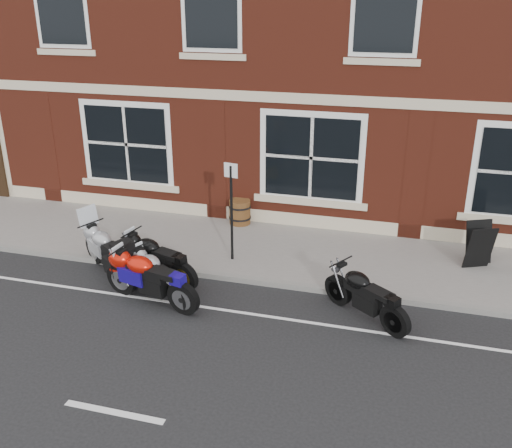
# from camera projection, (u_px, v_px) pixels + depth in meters

# --- Properties ---
(ground) EXTENTS (80.00, 80.00, 0.00)m
(ground) POSITION_uv_depth(u_px,v_px,m) (190.00, 311.00, 11.08)
(ground) COLOR black
(ground) RESTS_ON ground
(sidewalk) EXTENTS (30.00, 3.00, 0.12)m
(sidewalk) POSITION_uv_depth(u_px,v_px,m) (236.00, 246.00, 13.74)
(sidewalk) COLOR slate
(sidewalk) RESTS_ON ground
(kerb) EXTENTS (30.00, 0.16, 0.12)m
(kerb) POSITION_uv_depth(u_px,v_px,m) (214.00, 275.00, 12.33)
(kerb) COLOR slate
(kerb) RESTS_ON ground
(moto_touring_silver) EXTENTS (1.85, 1.33, 1.41)m
(moto_touring_silver) POSITION_uv_depth(u_px,v_px,m) (109.00, 249.00, 12.35)
(moto_touring_silver) COLOR black
(moto_touring_silver) RESTS_ON ground
(moto_sport_red) EXTENTS (2.20, 0.70, 1.01)m
(moto_sport_red) POSITION_uv_depth(u_px,v_px,m) (150.00, 276.00, 11.17)
(moto_sport_red) COLOR black
(moto_sport_red) RESTS_ON ground
(moto_sport_black) EXTENTS (2.05, 0.81, 0.95)m
(moto_sport_black) POSITION_uv_depth(u_px,v_px,m) (157.00, 257.00, 12.06)
(moto_sport_black) COLOR black
(moto_sport_black) RESTS_ON ground
(moto_sport_silver) EXTENTS (1.72, 1.17, 0.88)m
(moto_sport_silver) POSITION_uv_depth(u_px,v_px,m) (158.00, 274.00, 11.43)
(moto_sport_silver) COLOR black
(moto_sport_silver) RESTS_ON ground
(moto_naked_black) EXTENTS (1.72, 1.35, 0.93)m
(moto_naked_black) POSITION_uv_depth(u_px,v_px,m) (366.00, 293.00, 10.65)
(moto_naked_black) COLOR black
(moto_naked_black) RESTS_ON ground
(a_board_sign) EXTENTS (0.71, 0.61, 1.00)m
(a_board_sign) POSITION_uv_depth(u_px,v_px,m) (479.00, 245.00, 12.45)
(a_board_sign) COLOR black
(a_board_sign) RESTS_ON sidewalk
(barrel_planter) EXTENTS (0.58, 0.58, 0.64)m
(barrel_planter) POSITION_uv_depth(u_px,v_px,m) (240.00, 212.00, 14.82)
(barrel_planter) COLOR #533E16
(barrel_planter) RESTS_ON sidewalk
(parking_sign) EXTENTS (0.32, 0.08, 2.25)m
(parking_sign) POSITION_uv_depth(u_px,v_px,m) (231.00, 205.00, 12.46)
(parking_sign) COLOR black
(parking_sign) RESTS_ON sidewalk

